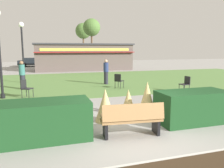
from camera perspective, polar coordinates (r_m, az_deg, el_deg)
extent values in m
plane|color=#999691|center=(6.46, 6.66, -12.79)|extent=(80.00, 80.00, 0.00)
cube|color=#5B8442|center=(16.85, -8.58, 0.67)|extent=(36.00, 12.00, 0.01)
cube|color=#9E7547|center=(6.28, 4.92, -9.04)|extent=(1.74, 0.65, 0.06)
cube|color=#9E7547|center=(6.00, 5.55, -7.12)|extent=(1.70, 0.30, 0.44)
cube|color=black|center=(6.20, -1.73, -11.45)|extent=(0.12, 0.45, 0.45)
cube|color=black|center=(6.59, 11.11, -10.39)|extent=(0.12, 0.45, 0.45)
cube|color=#9E7547|center=(6.08, -2.49, -8.45)|extent=(0.10, 0.44, 0.06)
cube|color=#9E7547|center=(6.51, 11.86, -7.45)|extent=(0.10, 0.44, 0.06)
cube|color=#19421E|center=(6.24, -17.17, -8.88)|extent=(2.47, 1.10, 1.03)
cube|color=#19421E|center=(7.81, 19.84, -5.46)|extent=(2.33, 1.10, 1.04)
cone|color=tan|center=(7.41, -1.72, -5.44)|extent=(0.67, 0.67, 1.09)
cone|color=tan|center=(8.06, 4.18, -4.76)|extent=(0.61, 0.61, 0.96)
cone|color=tan|center=(7.96, 8.91, -3.90)|extent=(0.69, 0.69, 1.27)
cylinder|color=black|center=(12.18, -26.02, -2.82)|extent=(0.22, 0.22, 0.20)
cylinder|color=black|center=(11.97, -26.62, 5.85)|extent=(0.12, 0.12, 3.89)
cylinder|color=black|center=(17.18, -21.35, 0.64)|extent=(0.22, 0.22, 0.20)
cylinder|color=black|center=(17.03, -21.70, 6.78)|extent=(0.12, 0.12, 3.89)
sphere|color=white|center=(17.11, -22.11, 13.83)|extent=(0.36, 0.36, 0.36)
cube|color=#594C47|center=(26.40, -7.27, 6.72)|extent=(10.68, 4.09, 2.84)
cube|color=#333338|center=(26.39, -7.33, 9.98)|extent=(10.98, 4.39, 0.16)
cube|color=maroon|center=(24.19, -6.38, 8.03)|extent=(10.78, 0.36, 0.08)
cube|color=#D8CC4C|center=(24.35, -6.46, 8.70)|extent=(9.61, 0.04, 0.28)
cube|color=black|center=(13.74, 1.87, 0.80)|extent=(0.62, 0.62, 0.04)
cube|color=black|center=(13.54, 1.45, 1.62)|extent=(0.32, 0.36, 0.44)
cylinder|color=black|center=(13.84, 2.94, -0.09)|extent=(0.03, 0.03, 0.45)
cylinder|color=black|center=(14.03, 1.59, 0.04)|extent=(0.03, 0.03, 0.45)
cylinder|color=black|center=(13.52, 2.16, -0.30)|extent=(0.03, 0.03, 0.45)
cylinder|color=black|center=(13.71, 0.78, -0.17)|extent=(0.03, 0.03, 0.45)
cube|color=black|center=(13.03, 17.92, -0.08)|extent=(0.48, 0.48, 0.04)
cube|color=black|center=(13.13, 18.62, 0.93)|extent=(0.09, 0.44, 0.44)
cylinder|color=black|center=(13.09, 16.70, -0.98)|extent=(0.03, 0.03, 0.45)
cylinder|color=black|center=(12.80, 17.78, -1.24)|extent=(0.03, 0.03, 0.45)
cylinder|color=black|center=(13.33, 17.95, -0.86)|extent=(0.03, 0.03, 0.45)
cylinder|color=black|center=(13.05, 19.04, -1.12)|extent=(0.03, 0.03, 0.45)
cube|color=black|center=(11.80, -20.74, -1.12)|extent=(0.60, 0.60, 0.04)
cube|color=black|center=(11.88, -21.61, -0.03)|extent=(0.25, 0.40, 0.44)
cylinder|color=black|center=(11.58, -20.40, -2.41)|extent=(0.03, 0.03, 0.45)
cylinder|color=black|center=(11.90, -19.42, -2.07)|extent=(0.03, 0.03, 0.45)
cylinder|color=black|center=(11.79, -21.96, -2.31)|extent=(0.03, 0.03, 0.45)
cylinder|color=black|center=(12.10, -20.95, -1.98)|extent=(0.03, 0.03, 0.45)
cylinder|color=#23232D|center=(14.43, -21.79, 0.45)|extent=(0.28, 0.28, 0.85)
cylinder|color=#336B66|center=(14.35, -21.96, 3.36)|extent=(0.34, 0.34, 0.62)
sphere|color=#8C6647|center=(14.32, -22.06, 5.03)|extent=(0.22, 0.22, 0.22)
cylinder|color=#23232D|center=(15.32, -1.53, 1.54)|extent=(0.28, 0.28, 0.85)
cylinder|color=navy|center=(15.24, -1.54, 4.28)|extent=(0.34, 0.34, 0.62)
sphere|color=tan|center=(15.21, -1.55, 5.86)|extent=(0.22, 0.22, 0.22)
cube|color=black|center=(33.12, -19.22, 5.21)|extent=(4.23, 1.88, 0.60)
cube|color=black|center=(33.10, -19.52, 5.94)|extent=(2.34, 1.63, 0.44)
cylinder|color=black|center=(34.05, -16.98, 5.02)|extent=(0.64, 0.23, 0.64)
cylinder|color=black|center=(32.22, -16.90, 4.83)|extent=(0.64, 0.23, 0.64)
cylinder|color=black|center=(34.09, -21.37, 4.80)|extent=(0.64, 0.23, 0.64)
cylinder|color=black|center=(32.26, -21.54, 4.60)|extent=(0.64, 0.23, 0.64)
cube|color=#2D6638|center=(33.37, -9.85, 5.60)|extent=(4.35, 2.17, 0.60)
cube|color=black|center=(33.34, -10.13, 6.33)|extent=(2.44, 1.79, 0.44)
cylinder|color=black|center=(34.37, -7.72, 5.36)|extent=(0.66, 0.28, 0.64)
cylinder|color=black|center=(32.54, -7.48, 5.17)|extent=(0.66, 0.28, 0.64)
cylinder|color=black|center=(34.27, -12.08, 5.23)|extent=(0.66, 0.28, 0.64)
cylinder|color=black|center=(32.44, -12.08, 5.04)|extent=(0.66, 0.28, 0.64)
cube|color=#B7BABF|center=(34.26, -2.12, 5.81)|extent=(4.35, 2.18, 0.60)
cube|color=black|center=(34.22, -2.37, 6.52)|extent=(2.45, 1.79, 0.44)
cylinder|color=black|center=(35.42, -0.28, 5.54)|extent=(0.66, 0.28, 0.64)
cylinder|color=black|center=(33.62, 0.35, 5.36)|extent=(0.66, 0.28, 0.64)
cylinder|color=black|center=(34.99, -4.48, 5.47)|extent=(0.66, 0.28, 0.64)
cylinder|color=black|center=(33.17, -4.07, 5.29)|extent=(0.66, 0.28, 0.64)
cylinder|color=brown|center=(37.21, -5.14, 8.82)|extent=(0.28, 0.28, 4.74)
sphere|color=#4C7233|center=(37.37, -5.22, 14.15)|extent=(2.80, 2.80, 2.80)
cylinder|color=brown|center=(41.52, -7.24, 8.63)|extent=(0.28, 0.28, 4.51)
sphere|color=#4C7233|center=(41.64, -7.33, 13.25)|extent=(2.80, 2.80, 2.80)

